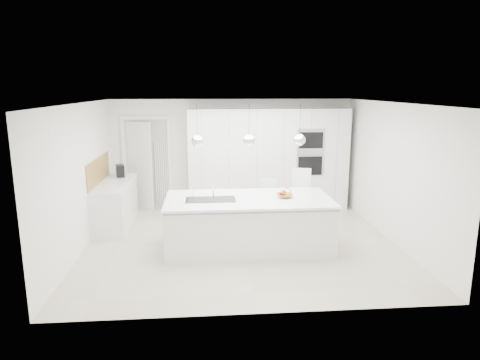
{
  "coord_description": "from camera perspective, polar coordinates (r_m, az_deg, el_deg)",
  "views": [
    {
      "loc": [
        -0.63,
        -7.31,
        2.76
      ],
      "look_at": [
        0.0,
        0.3,
        1.1
      ],
      "focal_mm": 32.0,
      "sensor_mm": 36.0,
      "label": 1
    }
  ],
  "objects": [
    {
      "name": "fruit_bowl",
      "position": [
        7.41,
        6.0,
        -2.08
      ],
      "size": [
        0.29,
        0.29,
        0.07
      ],
      "primitive_type": "imported",
      "rotation": [
        0.0,
        0.0,
        0.04
      ],
      "color": "#A77E3B",
      "rests_on": "island_worktop"
    },
    {
      "name": "island_worktop",
      "position": [
        7.34,
        1.13,
        -2.57
      ],
      "size": [
        2.84,
        1.4,
        0.04
      ],
      "primitive_type": "cube",
      "color": "white",
      "rests_on": "island_base"
    },
    {
      "name": "tall_cabinets",
      "position": [
        9.75,
        3.76,
        2.74
      ],
      "size": [
        3.6,
        0.6,
        2.3
      ],
      "primitive_type": "cube",
      "color": "white",
      "rests_on": "floor"
    },
    {
      "name": "oven_stack",
      "position": [
        9.6,
        9.39,
        3.65
      ],
      "size": [
        0.62,
        0.04,
        1.05
      ],
      "primitive_type": null,
      "color": "#A5A5A8",
      "rests_on": "tall_cabinets"
    },
    {
      "name": "oak_backsplash",
      "position": [
        8.91,
        -18.33,
        1.23
      ],
      "size": [
        0.02,
        1.8,
        0.5
      ],
      "primitive_type": "cube",
      "color": "#A77E3B",
      "rests_on": "wall_left"
    },
    {
      "name": "hallway_door",
      "position": [
        10.01,
        -13.69,
        1.82
      ],
      "size": [
        0.76,
        0.38,
        2.0
      ],
      "primitive_type": "cube",
      "rotation": [
        0.0,
        0.0,
        -0.44
      ],
      "color": "white",
      "rests_on": "floor"
    },
    {
      "name": "left_worktop",
      "position": [
        8.9,
        -16.42,
        -0.43
      ],
      "size": [
        0.62,
        1.82,
        0.04
      ],
      "primitive_type": "cube",
      "color": "white",
      "rests_on": "left_base_cabinets"
    },
    {
      "name": "apple_c",
      "position": [
        7.39,
        5.56,
        -1.84
      ],
      "size": [
        0.07,
        0.07,
        0.07
      ],
      "primitive_type": "sphere",
      "color": "#AF0C0B",
      "rests_on": "fruit_bowl"
    },
    {
      "name": "apple_b",
      "position": [
        7.45,
        5.85,
        -1.71
      ],
      "size": [
        0.08,
        0.08,
        0.08
      ],
      "primitive_type": "sphere",
      "color": "#AF0C0B",
      "rests_on": "fruit_bowl"
    },
    {
      "name": "banana_bunch",
      "position": [
        7.39,
        6.19,
        -1.46
      ],
      "size": [
        0.24,
        0.17,
        0.21
      ],
      "primitive_type": "torus",
      "rotation": [
        1.22,
        0.0,
        0.35
      ],
      "color": "yellow",
      "rests_on": "fruit_bowl"
    },
    {
      "name": "island_tap",
      "position": [
        7.41,
        -3.6,
        -1.1
      ],
      "size": [
        0.02,
        0.02,
        0.3
      ],
      "primitive_type": "cylinder",
      "color": "white",
      "rests_on": "island_worktop"
    },
    {
      "name": "apple_extra_3",
      "position": [
        7.45,
        5.82,
        -1.74
      ],
      "size": [
        0.07,
        0.07,
        0.07
      ],
      "primitive_type": "sphere",
      "color": "#AF0C0B",
      "rests_on": "fruit_bowl"
    },
    {
      "name": "bar_stool_right",
      "position": [
        8.48,
        8.33,
        -2.65
      ],
      "size": [
        0.53,
        0.64,
        1.19
      ],
      "primitive_type": null,
      "rotation": [
        0.0,
        0.0,
        -0.28
      ],
      "color": "white",
      "rests_on": "floor"
    },
    {
      "name": "wall_back",
      "position": [
        9.95,
        -1.05,
        3.53
      ],
      "size": [
        5.5,
        0.0,
        5.5
      ],
      "primitive_type": "plane",
      "rotation": [
        1.57,
        0.0,
        0.0
      ],
      "color": "white",
      "rests_on": "ground"
    },
    {
      "name": "pendant_left",
      "position": [
        7.06,
        -5.69,
        5.21
      ],
      "size": [
        0.2,
        0.2,
        0.2
      ],
      "primitive_type": "sphere",
      "color": "white",
      "rests_on": "ceiling"
    },
    {
      "name": "doorway_frame",
      "position": [
        10.02,
        -12.24,
        2.01
      ],
      "size": [
        1.11,
        0.08,
        2.13
      ],
      "primitive_type": null,
      "color": "white",
      "rests_on": "floor"
    },
    {
      "name": "pendant_mid",
      "position": [
        7.1,
        1.21,
        5.3
      ],
      "size": [
        0.2,
        0.2,
        0.2
      ],
      "primitive_type": "sphere",
      "color": "white",
      "rests_on": "ceiling"
    },
    {
      "name": "ceiling",
      "position": [
        7.34,
        0.2,
        10.23
      ],
      "size": [
        5.5,
        5.5,
        0.0
      ],
      "primitive_type": "plane",
      "rotation": [
        3.14,
        0.0,
        0.0
      ],
      "color": "white",
      "rests_on": "wall_back"
    },
    {
      "name": "pendant_right",
      "position": [
        7.24,
        7.95,
        5.32
      ],
      "size": [
        0.2,
        0.2,
        0.2
      ],
      "primitive_type": "sphere",
      "color": "white",
      "rests_on": "ceiling"
    },
    {
      "name": "espresso_machine",
      "position": [
        9.4,
        -15.69,
        1.19
      ],
      "size": [
        0.22,
        0.28,
        0.26
      ],
      "primitive_type": "cube",
      "rotation": [
        0.0,
        0.0,
        0.32
      ],
      "color": "black",
      "rests_on": "left_worktop"
    },
    {
      "name": "floor",
      "position": [
        7.84,
        0.18,
        -8.35
      ],
      "size": [
        5.5,
        5.5,
        0.0
      ],
      "primitive_type": "plane",
      "color": "beige",
      "rests_on": "ground"
    },
    {
      "name": "island_sink",
      "position": [
        7.28,
        -3.93,
        -3.23
      ],
      "size": [
        0.84,
        0.44,
        0.18
      ],
      "primitive_type": null,
      "color": "#3F3F42",
      "rests_on": "island_worktop"
    },
    {
      "name": "wall_left",
      "position": [
        7.76,
        -20.49,
        0.25
      ],
      "size": [
        0.0,
        5.0,
        5.0
      ],
      "primitive_type": "plane",
      "rotation": [
        1.57,
        0.0,
        1.57
      ],
      "color": "white",
      "rests_on": "ground"
    },
    {
      "name": "apple_a",
      "position": [
        7.39,
        5.83,
        -1.83
      ],
      "size": [
        0.08,
        0.08,
        0.08
      ],
      "primitive_type": "sphere",
      "color": "#AF0C0B",
      "rests_on": "fruit_bowl"
    },
    {
      "name": "island_base",
      "position": [
        7.42,
        1.16,
        -6.03
      ],
      "size": [
        2.8,
        1.2,
        0.86
      ],
      "primitive_type": "cube",
      "color": "white",
      "rests_on": "floor"
    },
    {
      "name": "bar_stool_left",
      "position": [
        8.33,
        3.97,
        -3.5
      ],
      "size": [
        0.44,
        0.53,
        1.0
      ],
      "primitive_type": null,
      "rotation": [
        0.0,
        0.0,
        -0.25
      ],
      "color": "white",
      "rests_on": "floor"
    },
    {
      "name": "radiator",
      "position": [
        10.01,
        -10.39,
        1.06
      ],
      "size": [
        0.32,
        0.04,
        1.4
      ],
      "primitive_type": null,
      "color": "white",
      "rests_on": "floor"
    },
    {
      "name": "left_base_cabinets",
      "position": [
        9.01,
        -16.24,
        -3.23
      ],
      "size": [
        0.6,
        1.8,
        0.86
      ],
      "primitive_type": "cube",
      "color": "white",
      "rests_on": "floor"
    }
  ]
}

